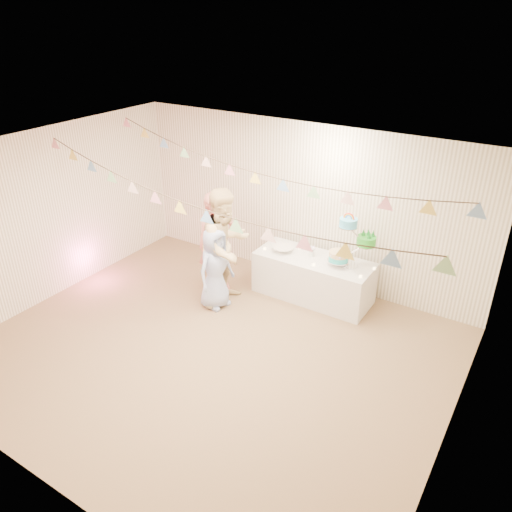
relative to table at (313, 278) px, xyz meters
The scene contains 24 objects.
floor 2.08m from the table, 104.30° to the right, with size 6.00×6.00×0.00m, color brown.
ceiling 3.05m from the table, 104.30° to the right, with size 6.00×6.00×0.00m, color silver.
back_wall 1.20m from the table, 134.57° to the left, with size 6.00×6.00×0.00m, color white.
front_wall 4.62m from the table, 96.44° to the right, with size 6.00×6.00×0.00m, color white.
left_wall 4.14m from the table, 150.47° to the right, with size 5.00×5.00×0.00m, color white.
right_wall 3.33m from the table, 38.54° to the right, with size 5.00×5.00×0.00m, color white.
table is the anchor object (origin of this frame).
cake_stand 0.97m from the table, ahead, with size 0.70×0.41×0.78m, color silver, non-canonical shape.
cake_bottom 0.64m from the table, ahead, with size 0.31×0.31×0.15m, color #29C1C1, non-canonical shape.
cake_middle 1.07m from the table, 10.86° to the left, with size 0.27×0.27×0.22m, color green, non-canonical shape.
cake_top_tier 1.15m from the table, ahead, with size 0.25×0.25×0.19m, color #4CBDF1, non-canonical shape.
platter 0.67m from the table, behind, with size 0.32×0.32×0.02m, color white.
posy 0.50m from the table, 146.63° to the left, with size 0.14×0.14×0.16m, color white, non-canonical shape.
person_adult_a 1.60m from the table, 156.75° to the right, with size 0.60×0.39×1.64m, color #C67167.
person_adult_b 1.47m from the table, 144.20° to the right, with size 0.89×0.69×1.83m, color #E1C28A.
person_child 1.55m from the table, 138.44° to the right, with size 0.63×0.41×1.29m, color #9DAEDE.
bunting_back 2.25m from the table, 119.73° to the right, with size 5.60×1.10×0.40m, color pink, non-canonical shape.
bunting_front 2.99m from the table, 103.03° to the right, with size 5.60×0.90×0.36m, color #72A5E5, non-canonical shape.
tealight_0 0.89m from the table, 169.38° to the right, with size 0.04×0.04×0.03m, color #FFD88C.
tealight_1 0.53m from the table, 152.78° to the left, with size 0.04×0.04×0.03m, color #FFD88C.
tealight_2 0.43m from the table, 65.56° to the right, with size 0.04×0.04×0.03m, color #FFD88C.
tealight_3 0.55m from the table, 32.15° to the left, with size 0.04×0.04×0.03m, color #FFD88C.
tealight_4 0.91m from the table, 12.38° to the right, with size 0.04×0.04×0.03m, color #FFD88C.
tealight_5 0.98m from the table, ahead, with size 0.04×0.04×0.03m, color #FFD88C.
Camera 1 is at (3.37, -4.21, 4.18)m, focal length 35.00 mm.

